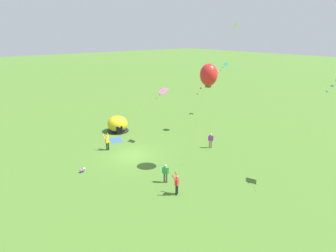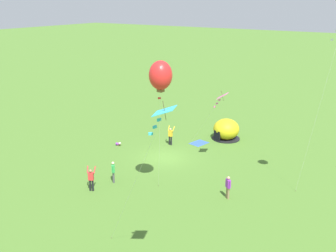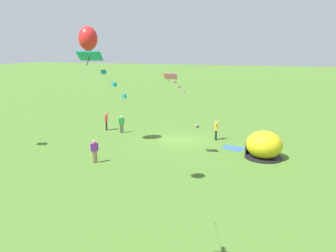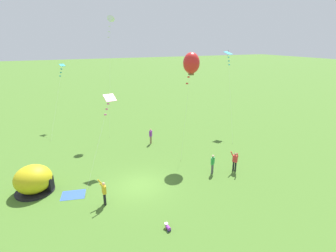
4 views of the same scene
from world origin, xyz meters
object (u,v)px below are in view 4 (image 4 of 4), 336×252
object	(u,v)px
kite_pink	(109,101)
kite_white	(110,20)
person_strolling	(151,135)
kite_red	(191,63)
person_arms_raised	(104,192)
person_center_field	(213,163)
person_watching_sky	(235,161)
toddler_crawling	(168,227)
popup_tent	(33,180)
kite_teal	(62,69)
kite_cyan	(228,56)

from	to	relation	value
kite_pink	kite_white	distance (m)	11.68
person_strolling	kite_red	size ratio (longest dim) A/B	0.17
person_arms_raised	person_center_field	world-z (taller)	person_arms_raised
person_strolling	person_watching_sky	world-z (taller)	person_watching_sky
toddler_crawling	kite_red	size ratio (longest dim) A/B	0.06
person_center_field	person_strolling	bearing A→B (deg)	106.30
popup_tent	person_center_field	bearing A→B (deg)	-12.18
person_center_field	kite_teal	bearing A→B (deg)	117.98
person_strolling	person_arms_raised	distance (m)	11.55
popup_tent	kite_pink	bearing A→B (deg)	20.03
toddler_crawling	kite_pink	world-z (taller)	kite_pink
person_strolling	kite_teal	bearing A→B (deg)	125.60
kite_red	kite_cyan	xyz separation A→B (m)	(8.15, 5.62, 0.18)
toddler_crawling	kite_white	distance (m)	23.17
kite_cyan	kite_white	world-z (taller)	kite_white
person_watching_sky	kite_teal	world-z (taller)	kite_teal
person_arms_raised	popup_tent	bearing A→B (deg)	140.10
toddler_crawling	person_watching_sky	size ratio (longest dim) A/B	0.29
person_strolling	kite_teal	size ratio (longest dim) A/B	0.21
person_watching_sky	kite_cyan	distance (m)	14.84
person_strolling	kite_teal	world-z (taller)	kite_teal
person_strolling	kite_teal	distance (m)	15.00
popup_tent	kite_white	size ratio (longest dim) A/B	0.21
person_strolling	kite_cyan	distance (m)	13.66
kite_pink	kite_white	bearing A→B (deg)	74.65
person_strolling	kite_teal	xyz separation A→B (m)	(-7.88, 11.01, 6.46)
person_watching_sky	kite_red	world-z (taller)	kite_red
kite_pink	person_center_field	bearing A→B (deg)	-36.05
toddler_crawling	kite_cyan	bearing A→B (deg)	45.85
popup_tent	kite_teal	xyz separation A→B (m)	(3.47, 16.53, 6.43)
person_strolling	popup_tent	bearing A→B (deg)	-154.05
kite_cyan	kite_white	bearing A→B (deg)	162.77
kite_pink	kite_white	size ratio (longest dim) A/B	0.48
person_watching_sky	kite_white	xyz separation A→B (m)	(-6.86, 14.78, 11.99)
person_arms_raised	person_center_field	bearing A→B (deg)	4.88
person_arms_raised	kite_white	xyz separation A→B (m)	(4.43, 15.15, 11.99)
kite_red	kite_teal	distance (m)	18.33
kite_pink	kite_red	bearing A→B (deg)	-5.50
person_watching_sky	person_center_field	world-z (taller)	person_watching_sky
popup_tent	kite_pink	world-z (taller)	kite_pink
toddler_crawling	kite_teal	bearing A→B (deg)	99.39
popup_tent	kite_teal	bearing A→B (deg)	78.13
person_center_field	toddler_crawling	bearing A→B (deg)	-142.31
toddler_crawling	person_arms_raised	distance (m)	5.14
popup_tent	person_center_field	size ratio (longest dim) A/B	1.63
person_center_field	kite_cyan	bearing A→B (deg)	50.78
person_watching_sky	kite_red	size ratio (longest dim) A/B	0.19
kite_teal	kite_white	xyz separation A→B (m)	(5.48, -5.17, 5.56)
person_arms_raised	person_watching_sky	bearing A→B (deg)	1.85
person_watching_sky	kite_white	distance (m)	20.24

